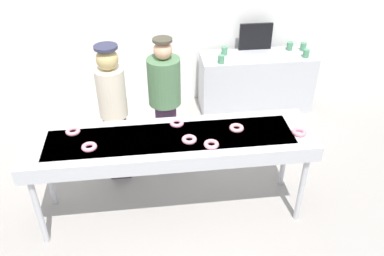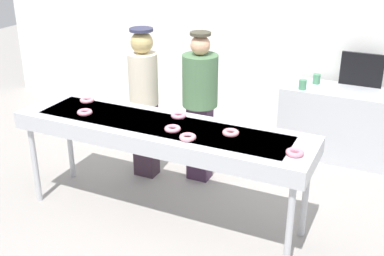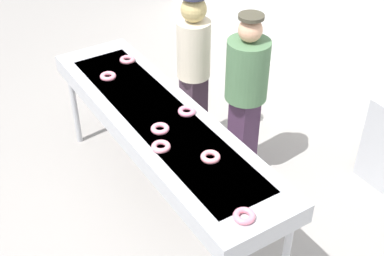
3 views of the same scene
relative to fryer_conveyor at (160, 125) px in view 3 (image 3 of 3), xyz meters
The scene contains 11 objects.
ground_plane 0.90m from the fryer_conveyor, ahead, with size 16.00×16.00×0.00m, color #9E9993.
fryer_conveyor is the anchor object (origin of this frame).
strawberry_donut_0 0.96m from the fryer_conveyor, 168.95° to the left, with size 0.14×0.14×0.04m, color pink.
strawberry_donut_1 1.25m from the fryer_conveyor, ahead, with size 0.14×0.14×0.04m, color pink.
strawberry_donut_2 0.42m from the fryer_conveyor, 27.98° to the right, with size 0.14×0.14×0.04m, color pink.
strawberry_donut_3 0.77m from the fryer_conveyor, behind, with size 0.14×0.14×0.04m, color pink.
strawberry_donut_4 0.24m from the fryer_conveyor, 68.88° to the left, with size 0.14×0.14×0.04m, color pink.
strawberry_donut_5 0.66m from the fryer_conveyor, ahead, with size 0.14×0.14×0.04m, color pink.
strawberry_donut_6 0.22m from the fryer_conveyor, 28.32° to the right, with size 0.14×0.14×0.04m, color pink.
worker_baker 0.89m from the fryer_conveyor, 129.99° to the left, with size 0.31×0.31×1.65m.
worker_assistant 0.86m from the fryer_conveyor, 90.31° to the left, with size 0.37×0.37×1.63m.
Camera 3 is at (2.97, -1.57, 3.33)m, focal length 48.36 mm.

